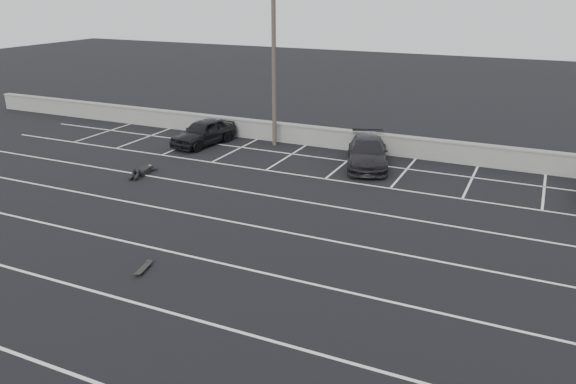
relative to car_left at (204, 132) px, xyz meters
The scene contains 8 objects.
ground 13.67m from the car_left, 58.51° to the right, with size 120.00×120.00×0.00m, color black.
seawall 7.51m from the car_left, 18.29° to the left, with size 50.00×0.45×1.06m.
stall_lines 10.13m from the car_left, 45.74° to the right, with size 36.00×20.05×0.01m.
car_left is the anchor object (origin of this frame).
car_right 9.25m from the car_left, ahead, with size 1.86×4.59×1.33m, color black.
utility_pole 5.35m from the car_left, 23.76° to the left, with size 1.16×0.23×8.67m.
person 5.35m from the car_left, 87.83° to the right, with size 1.37×2.48×0.47m, color black, non-canonical shape.
skateboard 14.47m from the car_left, 64.43° to the right, with size 0.36×0.80×0.09m.
Camera 1 is at (9.52, -13.38, 8.18)m, focal length 35.00 mm.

